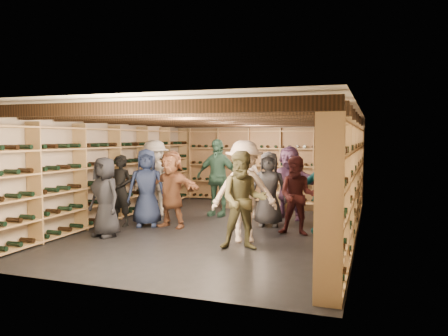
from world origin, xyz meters
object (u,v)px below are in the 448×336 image
at_px(person_2, 243,200).
at_px(person_7, 248,184).
at_px(crate_stack_right, 276,203).
at_px(person_1, 121,191).
at_px(person_10, 217,177).
at_px(person_12, 268,189).
at_px(person_3, 244,191).
at_px(person_8, 297,196).
at_px(crate_stack_left, 232,195).
at_px(person_11, 289,183).
at_px(person_4, 322,194).
at_px(person_9, 155,178).
at_px(person_6, 147,188).
at_px(crate_loose, 310,207).
at_px(person_0, 105,197).
at_px(person_5, 171,189).

bearing_deg(person_2, person_7, 88.00).
height_order(crate_stack_right, person_2, person_2).
xyz_separation_m(person_1, person_7, (2.29, 1.80, 0.04)).
height_order(person_10, person_12, person_10).
bearing_deg(person_3, person_7, 81.16).
xyz_separation_m(person_1, person_8, (3.68, 0.35, 0.00)).
xyz_separation_m(crate_stack_right, person_10, (-1.26, -0.86, 0.66)).
distance_m(person_3, person_12, 1.48).
bearing_deg(crate_stack_left, person_11, -33.95).
bearing_deg(crate_stack_right, person_4, -55.98).
bearing_deg(person_9, person_6, -61.40).
relative_size(crate_stack_right, crate_loose, 1.08).
bearing_deg(person_1, person_4, 15.63).
bearing_deg(person_11, person_6, -139.31).
bearing_deg(person_10, person_12, -22.86).
bearing_deg(person_7, person_8, -24.81).
distance_m(person_6, person_12, 2.57).
height_order(person_0, person_1, person_1).
bearing_deg(person_7, person_9, -144.22).
distance_m(person_1, person_2, 3.17).
relative_size(person_7, person_8, 1.05).
bearing_deg(person_6, person_3, -39.06).
bearing_deg(person_7, person_2, -54.37).
bearing_deg(person_2, person_5, 130.81).
bearing_deg(person_4, person_2, -108.19).
relative_size(person_7, person_12, 1.01).
bearing_deg(crate_stack_right, person_0, -124.48).
bearing_deg(person_1, person_10, 56.06).
distance_m(person_1, person_9, 1.26).
bearing_deg(person_8, person_10, 144.82).
bearing_deg(crate_loose, person_7, -128.08).
bearing_deg(person_11, person_7, -163.96).
relative_size(person_9, person_12, 1.15).
bearing_deg(person_10, person_4, -16.39).
xyz_separation_m(crate_stack_right, person_7, (-0.47, -0.89, 0.54)).
height_order(person_1, person_11, person_11).
xyz_separation_m(crate_stack_left, person_6, (-0.95, -2.93, 0.48)).
bearing_deg(person_8, crate_stack_left, 127.52).
xyz_separation_m(person_5, person_11, (2.14, 1.69, 0.04)).
height_order(crate_stack_right, person_8, person_8).
bearing_deg(crate_stack_right, person_12, -83.40).
bearing_deg(crate_loose, person_0, -127.00).
bearing_deg(person_8, person_4, 39.98).
bearing_deg(person_5, crate_stack_right, 64.68).
xyz_separation_m(person_1, person_6, (0.52, 0.17, 0.06)).
bearing_deg(person_1, crate_stack_right, 49.83).
relative_size(person_3, person_7, 1.14).
bearing_deg(person_6, crate_stack_right, 24.78).
height_order(crate_stack_left, person_12, person_12).
distance_m(crate_stack_right, person_3, 3.23).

